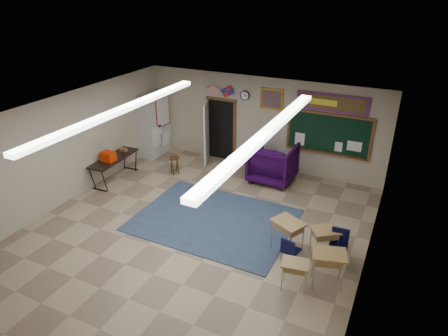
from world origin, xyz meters
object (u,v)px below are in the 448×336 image
at_px(wingback_armchair, 273,163).
at_px(wooden_stool, 175,165).
at_px(student_desk_front_left, 287,235).
at_px(folding_table, 115,168).
at_px(student_desk_front_right, 324,241).

height_order(wingback_armchair, wooden_stool, wingback_armchair).
xyz_separation_m(student_desk_front_left, wooden_stool, (-4.51, 2.36, -0.16)).
bearing_deg(student_desk_front_left, folding_table, -165.50).
relative_size(wingback_armchair, folding_table, 0.72).
distance_m(student_desk_front_right, wooden_stool, 5.72).
bearing_deg(wooden_stool, wingback_armchair, 17.43).
relative_size(folding_table, wooden_stool, 3.16).
relative_size(wingback_armchair, student_desk_front_left, 1.58).
distance_m(wingback_armchair, wooden_stool, 3.14).
bearing_deg(folding_table, wingback_armchair, 22.26).
xyz_separation_m(student_desk_front_left, student_desk_front_right, (0.79, 0.21, -0.06)).
xyz_separation_m(wingback_armchair, folding_table, (-4.43, -2.09, -0.20)).
relative_size(wingback_armchair, wooden_stool, 2.29).
height_order(student_desk_front_right, wooden_stool, student_desk_front_right).
height_order(wingback_armchair, folding_table, wingback_armchair).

